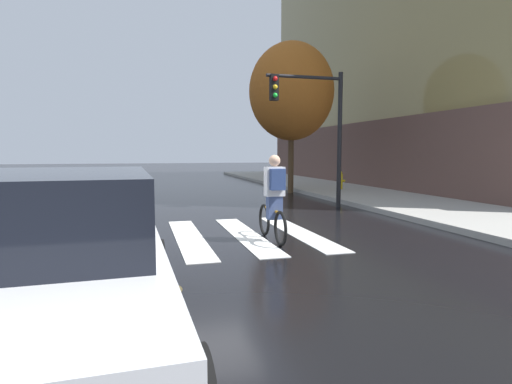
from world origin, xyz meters
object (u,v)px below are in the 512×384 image
(sedan_near, at_px, (40,268))
(street_tree_near, at_px, (291,92))
(manhole_cover, at_px, (157,291))
(cyclist, at_px, (274,199))
(fire_hydrant, at_px, (340,180))
(traffic_light_near, at_px, (315,115))

(sedan_near, xyz_separation_m, street_tree_near, (6.98, 13.28, 3.46))
(sedan_near, height_order, street_tree_near, street_tree_near)
(manhole_cover, xyz_separation_m, street_tree_near, (6.04, 11.60, 4.27))
(manhole_cover, height_order, street_tree_near, street_tree_near)
(cyclist, xyz_separation_m, street_tree_near, (3.72, 9.20, 3.43))
(cyclist, xyz_separation_m, fire_hydrant, (5.86, 8.80, -0.31))
(cyclist, distance_m, traffic_light_near, 5.52)
(traffic_light_near, bearing_deg, cyclist, -122.08)
(sedan_near, height_order, fire_hydrant, sedan_near)
(sedan_near, height_order, traffic_light_near, traffic_light_near)
(manhole_cover, bearing_deg, street_tree_near, 62.49)
(manhole_cover, distance_m, fire_hydrant, 13.88)
(cyclist, bearing_deg, sedan_near, -128.66)
(manhole_cover, bearing_deg, sedan_near, -119.34)
(sedan_near, relative_size, fire_hydrant, 5.96)
(manhole_cover, relative_size, fire_hydrant, 0.82)
(sedan_near, distance_m, fire_hydrant, 15.79)
(sedan_near, distance_m, traffic_light_near, 10.54)
(traffic_light_near, height_order, street_tree_near, street_tree_near)
(manhole_cover, height_order, fire_hydrant, fire_hydrant)
(cyclist, distance_m, fire_hydrant, 10.58)
(sedan_near, xyz_separation_m, fire_hydrant, (9.12, 12.88, -0.29))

